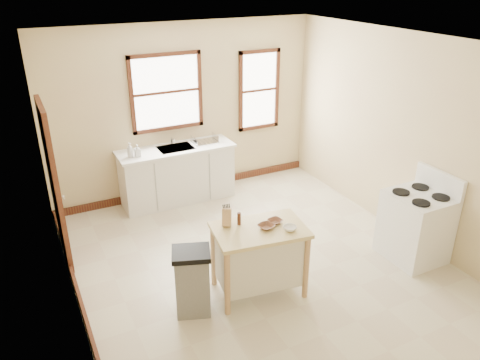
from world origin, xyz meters
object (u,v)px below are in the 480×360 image
soap_bottle_a (130,150)px  bowl_c (290,228)px  bowl_a (266,227)px  bowl_b (275,221)px  gas_stove (417,217)px  trash_bin (192,282)px  knife_block (227,218)px  kitchen_island (259,260)px  soap_bottle_b (137,151)px  dish_rack (205,140)px  pepper_grinder (239,219)px

soap_bottle_a → bowl_c: soap_bottle_a is taller
bowl_a → bowl_b: bearing=21.6°
bowl_a → gas_stove: bearing=-6.7°
bowl_a → trash_bin: size_ratio=0.22×
knife_block → kitchen_island: bearing=-6.1°
bowl_c → gas_stove: bearing=-2.8°
bowl_c → bowl_a: bearing=144.3°
gas_stove → bowl_a: bearing=173.3°
kitchen_island → bowl_a: bearing=-17.5°
knife_block → soap_bottle_b: bearing=129.9°
soap_bottle_a → trash_bin: bearing=-114.1°
bowl_c → trash_bin: size_ratio=0.19×
knife_block → trash_bin: size_ratio=0.25×
dish_rack → knife_block: knife_block is taller
dish_rack → bowl_b: (-0.26, -2.69, -0.10)m
soap_bottle_b → knife_block: bearing=-81.6°
kitchen_island → knife_block: bearing=151.2°
bowl_b → soap_bottle_a: bearing=110.9°
soap_bottle_b → knife_block: (0.37, -2.38, -0.06)m
soap_bottle_a → bowl_c: (1.06, -2.82, -0.15)m
dish_rack → kitchen_island: bearing=-76.6°
soap_bottle_b → bowl_c: size_ratio=1.22×
pepper_grinder → gas_stove: 2.41m
soap_bottle_a → kitchen_island: (0.78, -2.63, -0.60)m
kitchen_island → bowl_a: 0.46m
kitchen_island → soap_bottle_b: bearing=112.9°
bowl_b → knife_block: bearing=158.8°
dish_rack → bowl_a: (-0.41, -2.75, -0.09)m
kitchen_island → pepper_grinder: 0.56m
pepper_grinder → trash_bin: pepper_grinder is taller
dish_rack → bowl_b: size_ratio=2.48×
knife_block → dish_rack: bearing=103.8°
knife_block → pepper_grinder: size_ratio=1.33×
knife_block → trash_bin: (-0.53, -0.23, -0.56)m
soap_bottle_b → bowl_c: (0.95, -2.79, -0.13)m
kitchen_island → bowl_c: 0.56m
soap_bottle_a → knife_block: soap_bottle_a is taller
knife_block → bowl_a: (0.37, -0.26, -0.08)m
soap_bottle_a → soap_bottle_b: soap_bottle_a is taller
bowl_c → gas_stove: gas_stove is taller
soap_bottle_b → dish_rack: 1.15m
bowl_a → kitchen_island: bearing=154.0°
soap_bottle_a → knife_block: (0.48, -2.40, -0.08)m
soap_bottle_a → gas_stove: gas_stove is taller
pepper_grinder → bowl_a: size_ratio=0.85×
kitchen_island → bowl_b: bowl_b is taller
dish_rack → bowl_c: (-0.19, -2.90, -0.09)m
soap_bottle_b → kitchen_island: 2.75m
knife_block → trash_bin: bearing=-125.8°
soap_bottle_a → pepper_grinder: soap_bottle_a is taller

